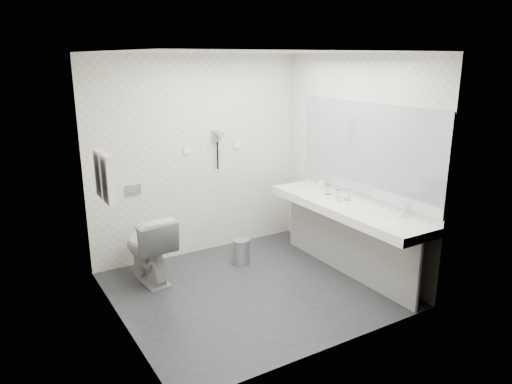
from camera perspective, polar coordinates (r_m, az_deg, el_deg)
floor at (r=5.37m, az=-0.55°, el=-11.46°), size 2.80×2.80×0.00m
ceiling at (r=4.77m, az=-0.63°, el=16.30°), size 2.80×2.80×0.00m
wall_back at (r=6.05m, az=-6.89°, el=4.16°), size 2.80×0.00×2.80m
wall_front at (r=3.90m, az=9.19°, el=-2.43°), size 2.80×0.00×2.80m
wall_left at (r=4.40m, az=-16.47°, el=-0.78°), size 0.00×2.60×2.60m
wall_right at (r=5.74m, az=11.54°, el=3.33°), size 0.00×2.60×2.60m
vanity_counter at (r=5.54m, az=10.58°, el=-1.91°), size 0.55×2.20×0.10m
vanity_panel at (r=5.69m, az=10.55°, el=-5.95°), size 0.03×2.15×0.75m
vanity_post_near at (r=5.06m, az=18.72°, el=-9.42°), size 0.06×0.06×0.75m
vanity_post_far at (r=6.47m, az=4.65°, el=-3.05°), size 0.06×0.06×0.75m
mirror at (r=5.55m, az=12.93°, el=4.93°), size 0.02×2.20×1.05m
basin_near at (r=5.09m, az=15.45°, el=-3.40°), size 0.40×0.31×0.05m
basin_far at (r=6.00m, az=6.49°, el=-0.00°), size 0.40×0.31×0.05m
faucet_near at (r=5.20m, az=17.01°, el=-2.07°), size 0.04×0.04×0.15m
faucet_far at (r=6.10m, az=7.97°, el=1.07°), size 0.04×0.04×0.15m
soap_bottle_a at (r=5.60m, az=9.77°, el=-0.53°), size 0.07×0.07×0.11m
soap_bottle_b at (r=5.67m, az=10.71°, el=-0.42°), size 0.10×0.10×0.11m
glass_left at (r=5.74m, az=9.70°, el=-0.20°), size 0.05×0.05×0.10m
glass_right at (r=5.85m, az=8.53°, el=0.27°), size 0.07×0.07×0.12m
toilet at (r=5.56m, az=-12.67°, el=-6.41°), size 0.49×0.80×0.79m
flush_plate at (r=5.82m, az=-14.37°, el=0.26°), size 0.18×0.02×0.12m
pedal_bin at (r=5.93m, az=-1.81°, el=-7.14°), size 0.28×0.28×0.30m
bin_lid at (r=5.87m, az=-1.82°, el=-5.74°), size 0.21×0.21×0.02m
towel_rail at (r=4.87m, az=-17.89°, el=4.28°), size 0.02×0.62×0.02m
towel_near at (r=4.78m, az=-17.15°, el=1.44°), size 0.07×0.24×0.48m
towel_far at (r=5.05m, az=-17.95°, el=2.10°), size 0.07×0.24×0.48m
dryer_cradle at (r=6.08m, az=-4.70°, el=6.68°), size 0.10×0.04×0.14m
dryer_barrel at (r=6.02m, az=-4.40°, el=6.87°), size 0.08×0.14×0.08m
dryer_cord at (r=6.11m, az=-4.58°, el=4.34°), size 0.02×0.02×0.35m
switch_plate_a at (r=5.96m, az=-8.19°, el=4.92°), size 0.09×0.02×0.09m
switch_plate_b at (r=6.26m, az=-2.27°, el=5.58°), size 0.09×0.02×0.09m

